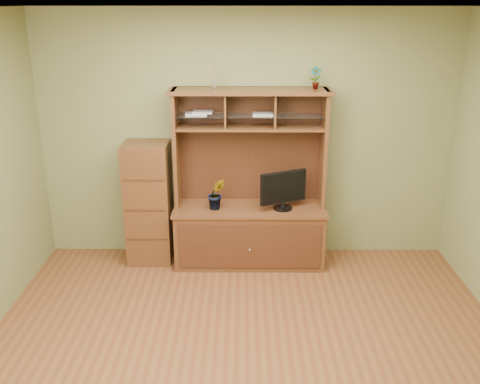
{
  "coord_description": "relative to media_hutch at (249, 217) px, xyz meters",
  "views": [
    {
      "loc": [
        -0.04,
        -3.67,
        2.74
      ],
      "look_at": [
        -0.07,
        1.2,
        1.0
      ],
      "focal_mm": 40.0,
      "sensor_mm": 36.0,
      "label": 1
    }
  ],
  "objects": [
    {
      "name": "top_plant",
      "position": [
        0.66,
        0.08,
        1.49
      ],
      "size": [
        0.13,
        0.09,
        0.23
      ],
      "primitive_type": "imported",
      "rotation": [
        0.0,
        0.0,
        -0.1
      ],
      "color": "#2C6F26",
      "rests_on": "media_hutch"
    },
    {
      "name": "monitor",
      "position": [
        0.35,
        -0.08,
        0.35
      ],
      "size": [
        0.49,
        0.26,
        0.42
      ],
      "rotation": [
        0.0,
        0.0,
        0.44
      ],
      "color": "black",
      "rests_on": "media_hutch"
    },
    {
      "name": "reed_diffuser",
      "position": [
        -0.37,
        0.08,
        1.48
      ],
      "size": [
        0.05,
        0.05,
        0.26
      ],
      "color": "silver",
      "rests_on": "media_hutch"
    },
    {
      "name": "media_hutch",
      "position": [
        0.0,
        0.0,
        0.0
      ],
      "size": [
        1.66,
        0.61,
        1.9
      ],
      "color": "#4F2916",
      "rests_on": "room"
    },
    {
      "name": "magazines",
      "position": [
        -0.31,
        0.08,
        1.13
      ],
      "size": [
        0.91,
        0.18,
        0.04
      ],
      "color": "silver",
      "rests_on": "media_hutch"
    },
    {
      "name": "room",
      "position": [
        -0.03,
        -1.73,
        0.83
      ],
      "size": [
        4.54,
        4.04,
        2.74
      ],
      "color": "brown",
      "rests_on": "ground"
    },
    {
      "name": "orchid_plant",
      "position": [
        -0.35,
        -0.08,
        0.3
      ],
      "size": [
        0.21,
        0.18,
        0.34
      ],
      "primitive_type": "imported",
      "rotation": [
        0.0,
        0.0,
        0.18
      ],
      "color": "#2E6121",
      "rests_on": "media_hutch"
    },
    {
      "name": "side_cabinet",
      "position": [
        -1.1,
        0.04,
        0.15
      ],
      "size": [
        0.48,
        0.44,
        1.34
      ],
      "color": "#4F2916",
      "rests_on": "room"
    }
  ]
}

